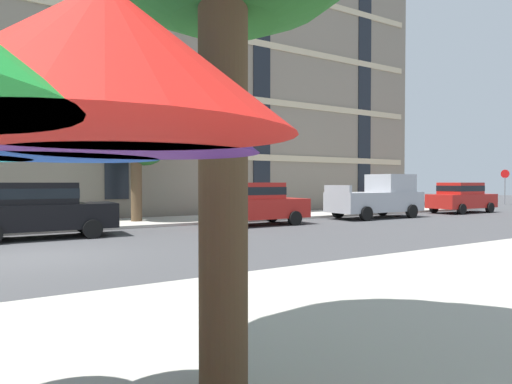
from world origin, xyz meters
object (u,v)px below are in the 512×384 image
Objects in this scene: sedan_black at (40,209)px; stop_sign at (505,181)px; sedan_red at (255,203)px; sedan_red_midblock at (461,197)px; street_tree_middle at (139,133)px; pickup_silver at (378,197)px.

stop_sign is at bearing 6.30° from sedan_black.
sedan_red is 14.15m from sedan_red_midblock.
street_tree_middle is at bearing 140.17° from sedan_red.
pickup_silver reaches higher than sedan_black.
stop_sign is at bearing 17.91° from sedan_red_midblock.
sedan_red_midblock is 18.57m from street_tree_middle.
sedan_red_midblock is at bearing 0.00° from sedan_black.
sedan_black is 1.00× the size of sedan_red_midblock.
sedan_red_midblock is at bearing 0.00° from sedan_red.
pickup_silver is 0.92× the size of street_tree_middle.
stop_sign reaches higher than sedan_red.
street_tree_middle is (-18.04, 3.24, 2.98)m from sedan_red_midblock.
sedan_black is 0.86× the size of pickup_silver.
stop_sign reaches higher than pickup_silver.
street_tree_middle is (-11.14, 3.24, 2.91)m from pickup_silver.
street_tree_middle reaches higher than sedan_red.
sedan_black and sedan_red have the same top height.
sedan_red is at bearing -180.00° from pickup_silver.
sedan_red is 0.86× the size of pickup_silver.
pickup_silver is 18.73m from stop_sign.
sedan_red is 25.88m from stop_sign.
sedan_red is at bearing -171.77° from stop_sign.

